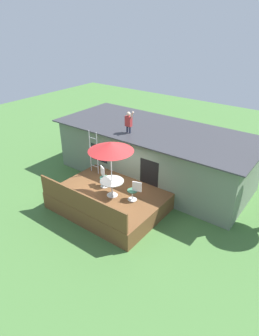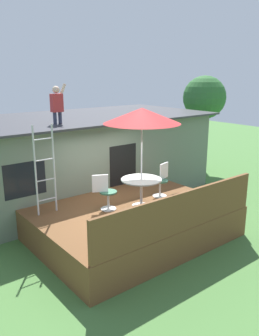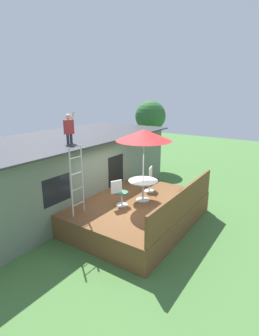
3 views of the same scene
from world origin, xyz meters
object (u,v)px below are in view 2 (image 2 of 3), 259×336
person_figure (57,102)px  patio_chair_right (161,180)px  patio_umbrella (142,116)px  patio_chair_left (105,192)px  patio_table (141,185)px  backyard_tree (204,99)px  step_ladder (45,170)px

person_figure → patio_chair_right: size_ratio=1.21×
patio_umbrella → person_figure: (-0.98, 2.50, 0.21)m
person_figure → patio_chair_left: size_ratio=1.21×
patio_table → backyard_tree: size_ratio=0.26×
patio_chair_left → patio_chair_right: bearing=22.1°
patio_umbrella → patio_chair_right: 2.15m
backyard_tree → person_figure: bearing=-173.7°
patio_table → patio_umbrella: patio_umbrella is taller
step_ladder → patio_umbrella: bearing=-28.3°
patio_chair_right → backyard_tree: bearing=-166.4°
patio_chair_left → backyard_tree: 7.89m
patio_umbrella → patio_chair_right: size_ratio=2.76×
patio_umbrella → backyard_tree: backyard_tree is taller
patio_chair_right → patio_table: bearing=-0.0°
patio_chair_right → backyard_tree: 6.36m
patio_table → patio_umbrella: bearing=180.0°
patio_table → step_ladder: (-2.08, 1.12, 0.51)m
patio_table → person_figure: bearing=111.3°
patio_table → person_figure: person_figure is taller
patio_table → backyard_tree: (6.27, 3.31, 1.71)m
person_figure → patio_umbrella: bearing=-68.7°
patio_umbrella → patio_chair_left: 2.11m
patio_umbrella → step_ladder: patio_umbrella is taller
patio_chair_right → backyard_tree: backyard_tree is taller
patio_table → patio_chair_left: patio_chair_left is taller
person_figure → patio_chair_left: bearing=-86.1°
patio_umbrella → patio_chair_left: (-0.83, 0.41, -1.89)m
patio_chair_right → backyard_tree: (5.29, 3.02, 1.84)m
patio_chair_right → person_figure: bearing=-64.8°
patio_umbrella → backyard_tree: 7.09m
person_figure → patio_chair_right: person_figure is taller
step_ladder → backyard_tree: 8.71m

